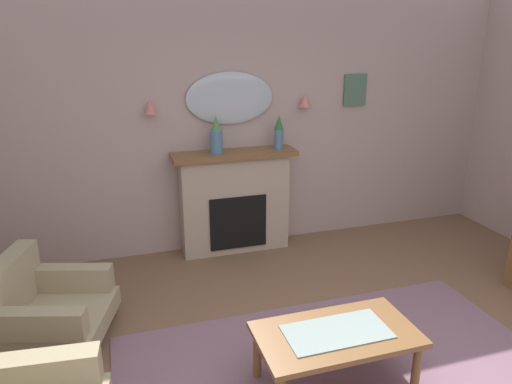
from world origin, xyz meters
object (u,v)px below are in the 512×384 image
at_px(coffee_table, 336,339).
at_px(wall_sconce_right, 305,101).
at_px(fireplace, 235,203).
at_px(wall_mirror, 230,98).
at_px(mantel_vase_right, 216,137).
at_px(armchair_beside_couch, 43,306).
at_px(framed_picture, 355,90).
at_px(mantel_vase_left, 279,132).
at_px(wall_sconce_left, 150,107).

bearing_deg(coffee_table, wall_sconce_right, 72.70).
relative_size(fireplace, wall_mirror, 1.42).
height_order(mantel_vase_right, armchair_beside_couch, mantel_vase_right).
height_order(wall_sconce_right, framed_picture, framed_picture).
xyz_separation_m(mantel_vase_right, wall_mirror, (0.20, 0.17, 0.37)).
relative_size(fireplace, armchair_beside_couch, 1.34).
relative_size(mantel_vase_left, wall_mirror, 0.39).
bearing_deg(wall_sconce_left, framed_picture, 1.46).
bearing_deg(mantel_vase_left, armchair_beside_couch, -154.01).
relative_size(wall_mirror, wall_sconce_left, 6.86).
relative_size(wall_mirror, wall_sconce_right, 6.86).
distance_m(fireplace, mantel_vase_right, 0.79).
bearing_deg(mantel_vase_right, armchair_beside_couch, -145.45).
distance_m(mantel_vase_left, wall_sconce_right, 0.49).
bearing_deg(coffee_table, armchair_beside_couch, 149.32).
height_order(wall_mirror, wall_sconce_right, wall_mirror).
bearing_deg(wall_sconce_right, framed_picture, 5.27).
distance_m(coffee_table, armchair_beside_couch, 2.30).
distance_m(wall_sconce_left, wall_sconce_right, 1.70).
bearing_deg(mantel_vase_left, framed_picture, 10.20).
xyz_separation_m(framed_picture, coffee_table, (-1.42, -2.52, -1.37)).
relative_size(mantel_vase_left, wall_sconce_left, 2.68).
xyz_separation_m(fireplace, armchair_beside_couch, (-1.90, -1.20, -0.27)).
distance_m(wall_sconce_right, armchair_beside_couch, 3.32).
relative_size(fireplace, coffee_table, 1.24).
relative_size(wall_sconce_left, armchair_beside_couch, 0.14).
bearing_deg(coffee_table, mantel_vase_left, 79.90).
bearing_deg(wall_mirror, framed_picture, 0.38).
bearing_deg(mantel_vase_right, framed_picture, 6.04).
xyz_separation_m(mantel_vase_left, wall_mirror, (-0.50, 0.17, 0.36)).
bearing_deg(mantel_vase_right, coffee_table, -83.12).
bearing_deg(armchair_beside_couch, wall_sconce_left, 50.90).
height_order(mantel_vase_right, coffee_table, mantel_vase_right).
relative_size(mantel_vase_right, wall_sconce_right, 2.91).
bearing_deg(wall_mirror, mantel_vase_right, -139.64).
relative_size(wall_sconce_right, coffee_table, 0.13).
bearing_deg(framed_picture, fireplace, -174.23).
distance_m(wall_sconce_right, framed_picture, 0.66).
distance_m(mantel_vase_right, framed_picture, 1.76).
distance_m(fireplace, mantel_vase_left, 0.92).
bearing_deg(armchair_beside_couch, framed_picture, 21.65).
relative_size(coffee_table, armchair_beside_couch, 1.09).
xyz_separation_m(wall_mirror, framed_picture, (1.50, 0.01, 0.04)).
bearing_deg(armchair_beside_couch, mantel_vase_left, 25.99).
relative_size(mantel_vase_left, armchair_beside_couch, 0.37).
bearing_deg(wall_sconce_right, mantel_vase_left, -161.08).
xyz_separation_m(mantel_vase_right, mantel_vase_left, (0.70, 0.00, 0.01)).
relative_size(mantel_vase_left, coffee_table, 0.34).
xyz_separation_m(wall_mirror, wall_sconce_right, (0.85, -0.05, -0.05)).
xyz_separation_m(wall_sconce_left, coffee_table, (0.93, -2.46, -1.28)).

